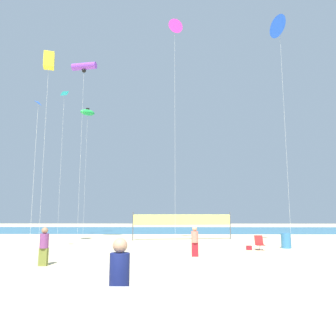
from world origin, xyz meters
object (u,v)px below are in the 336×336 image
Objects in this scene: kite_cyan_diamond at (64,94)px; kite_blue_delta at (279,27)px; toddler_figure at (150,310)px; volleyball_net at (183,221)px; mother_figure at (119,280)px; kite_magenta_delta at (175,28)px; beach_handbag at (249,248)px; kite_yellow_box at (49,61)px; beachgoer_plum_shirt at (44,245)px; beachgoer_coral_shirt at (195,240)px; kite_violet_tube at (84,67)px; folding_beach_chair at (259,242)px; trash_barrel at (286,241)px; kite_green_inflatable at (88,113)px; kite_blue_diamond at (38,107)px.

kite_blue_delta reaches higher than kite_cyan_diamond.
toddler_figure is 0.09× the size of volleyball_net.
mother_figure is 22.83m from kite_magenta_delta.
kite_yellow_box is at bearing 176.32° from beach_handbag.
beachgoer_plum_shirt is 14.56m from kite_yellow_box.
beachgoer_plum_shirt is 19.01m from kite_magenta_delta.
beachgoer_coral_shirt is 0.10× the size of kite_violet_tube.
folding_beach_chair is 9.18m from volleyball_net.
beachgoer_plum_shirt is 12.13m from beach_handbag.
kite_yellow_box is at bearing -179.43° from trash_barrel.
volleyball_net is at bearing -40.84° from beachgoer_coral_shirt.
toddler_figure is 0.05× the size of kite_green_inflatable.
volleyball_net is 16.83m from kite_green_inflatable.
toddler_figure is 0.05× the size of kite_violet_tube.
folding_beach_chair is at bearing 7.91° from kite_blue_diamond.
kite_cyan_diamond is (-10.26, 23.06, 13.39)m from toddler_figure.
kite_cyan_diamond is at bearing 149.63° from beach_handbag.
volleyball_net is (1.84, 21.76, 0.71)m from mother_figure.
kite_blue_delta reaches higher than trash_barrel.
kite_blue_delta is 1.17× the size of kite_green_inflatable.
kite_blue_delta is (8.14, 15.07, 15.21)m from toddler_figure.
kite_violet_tube reaches higher than trash_barrel.
kite_cyan_diamond is (-15.39, 9.02, 13.66)m from beach_handbag.
kite_green_inflatable is at bearing 150.69° from volleyball_net.
folding_beach_chair is 20.27m from kite_violet_tube.
beach_handbag is 0.02× the size of kite_cyan_diamond.
kite_magenta_delta is at bearing 70.30° from toddler_figure.
beach_handbag is at bearing 52.10° from toddler_figure.
trash_barrel is 0.11× the size of volleyball_net.
beach_handbag is at bearing -63.61° from volleyball_net.
kite_green_inflatable reaches higher than kite_yellow_box.
toddler_figure is at bearing -66.01° from kite_cyan_diamond.
kite_yellow_box is (-1.16, -4.62, -1.79)m from kite_violet_tube.
beachgoer_coral_shirt is at bearing -88.25° from volleyball_net.
kite_violet_tube is at bearing -164.54° from volleyball_net.
folding_beach_chair is 0.06× the size of kite_green_inflatable.
kite_yellow_box is at bearing 12.40° from beachgoer_plum_shirt.
beachgoer_coral_shirt is 18.75m from kite_violet_tube.
beachgoer_coral_shirt is 5.26m from folding_beach_chair.
kite_cyan_diamond is 1.55× the size of kite_blue_diamond.
volleyball_net is 26.08× the size of beach_handbag.
beachgoer_plum_shirt is 0.10× the size of kite_blue_delta.
mother_figure is at bearing -94.00° from kite_magenta_delta.
kite_blue_diamond is (-13.58, -1.89, 8.23)m from folding_beach_chair.
kite_violet_tube is (-6.72, 19.40, 13.97)m from mother_figure.
beachgoer_plum_shirt is 20.67m from kite_cyan_diamond.
folding_beach_chair is (5.78, 14.02, 0.06)m from toddler_figure.
kite_violet_tube reaches higher than folding_beach_chair.
beach_handbag is at bearing 53.95° from mother_figure.
mother_figure is 10.97m from beachgoer_coral_shirt.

